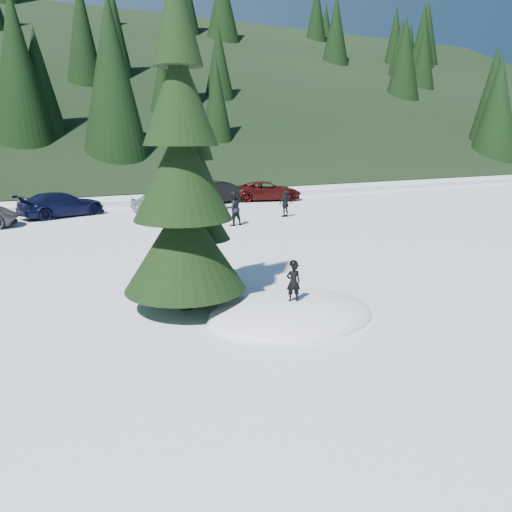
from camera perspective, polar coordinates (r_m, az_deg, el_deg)
name	(u,v)px	position (r m, az deg, el deg)	size (l,w,h in m)	color
ground	(291,316)	(12.97, 4.05, -6.85)	(200.00, 200.00, 0.00)	white
snow_mound	(291,316)	(12.97, 4.05, -6.85)	(4.48, 3.52, 0.96)	white
forest_hillside	(45,64)	(65.16, -22.93, 19.59)	(200.00, 60.00, 25.00)	black
spruce_tall	(182,184)	(12.90, -8.43, 8.10)	(3.20, 3.20, 8.60)	black
spruce_short	(200,221)	(14.70, -6.37, 4.03)	(2.20, 2.20, 5.37)	black
child_skier	(293,282)	(12.47, 4.29, -2.99)	(0.36, 0.24, 0.98)	black
adult_0	(233,208)	(25.76, -2.60, 5.47)	(0.87, 0.68, 1.79)	black
adult_1	(285,204)	(28.60, 3.38, 5.98)	(0.89, 0.37, 1.51)	black
car_3	(62,204)	(30.80, -21.32, 5.52)	(1.97, 4.83, 1.40)	black
car_4	(162,201)	(31.22, -10.72, 6.16)	(1.47, 3.65, 1.24)	#9B9CA3
car_5	(221,192)	(34.69, -4.05, 7.30)	(1.60, 4.59, 1.51)	black
car_6	(267,191)	(36.08, 1.32, 7.44)	(2.24, 4.85, 1.35)	#3B0B0A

